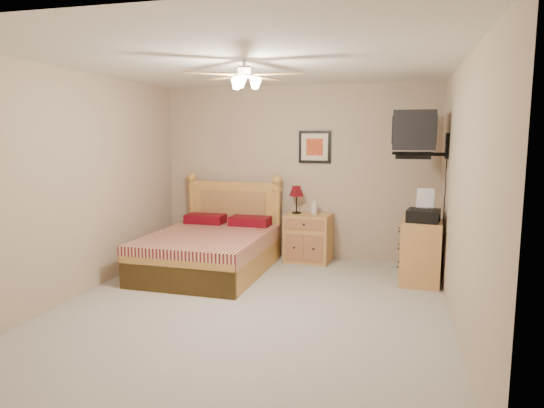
{
  "coord_description": "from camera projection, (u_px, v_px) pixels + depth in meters",
  "views": [
    {
      "loc": [
        1.44,
        -4.67,
        1.81
      ],
      "look_at": [
        -0.02,
        0.9,
        0.97
      ],
      "focal_mm": 32.0,
      "sensor_mm": 36.0,
      "label": 1
    }
  ],
  "objects": [
    {
      "name": "fax_machine",
      "position": [
        424.0,
        206.0,
        5.7
      ],
      "size": [
        0.42,
        0.44,
        0.38
      ],
      "primitive_type": null,
      "rotation": [
        0.0,
        0.0,
        -0.17
      ],
      "color": "black",
      "rests_on": "dresser"
    },
    {
      "name": "wall_tv",
      "position": [
        427.0,
        134.0,
        5.68
      ],
      "size": [
        0.56,
        0.46,
        0.58
      ],
      "primitive_type": null,
      "color": "black",
      "rests_on": "wall_right"
    },
    {
      "name": "wall_left",
      "position": [
        80.0,
        184.0,
        5.41
      ],
      "size": [
        0.04,
        4.5,
        2.5
      ],
      "primitive_type": "cube",
      "color": "tan",
      "rests_on": "ground"
    },
    {
      "name": "lotion_bottle",
      "position": [
        314.0,
        206.0,
        6.84
      ],
      "size": [
        0.11,
        0.11,
        0.23
      ],
      "primitive_type": "imported",
      "rotation": [
        0.0,
        0.0,
        -0.21
      ],
      "color": "silver",
      "rests_on": "nightstand"
    },
    {
      "name": "table_lamp",
      "position": [
        296.0,
        200.0,
        6.91
      ],
      "size": [
        0.23,
        0.23,
        0.39
      ],
      "primitive_type": null,
      "rotation": [
        0.0,
        0.0,
        -0.1
      ],
      "color": "#600C13",
      "rests_on": "nightstand"
    },
    {
      "name": "nightstand",
      "position": [
        308.0,
        238.0,
        6.9
      ],
      "size": [
        0.66,
        0.52,
        0.68
      ],
      "primitive_type": "cube",
      "rotation": [
        0.0,
        0.0,
        -0.07
      ],
      "color": "#AB7038",
      "rests_on": "ground"
    },
    {
      "name": "floor",
      "position": [
        252.0,
        307.0,
        5.09
      ],
      "size": [
        4.5,
        4.5,
        0.0
      ],
      "primitive_type": "plane",
      "color": "#A09A91",
      "rests_on": "ground"
    },
    {
      "name": "dresser",
      "position": [
        420.0,
        251.0,
        5.91
      ],
      "size": [
        0.47,
        0.67,
        0.78
      ],
      "primitive_type": "cube",
      "rotation": [
        0.0,
        0.0,
        -0.03
      ],
      "color": "#B48447",
      "rests_on": "ground"
    },
    {
      "name": "ceiling_fan",
      "position": [
        244.0,
        75.0,
        4.56
      ],
      "size": [
        1.14,
        1.14,
        0.28
      ],
      "primitive_type": null,
      "color": "silver",
      "rests_on": "ceiling"
    },
    {
      "name": "magazine_lower",
      "position": [
        415.0,
        216.0,
        6.06
      ],
      "size": [
        0.23,
        0.28,
        0.02
      ],
      "primitive_type": "imported",
      "rotation": [
        0.0,
        0.0,
        -0.18
      ],
      "color": "beige",
      "rests_on": "dresser"
    },
    {
      "name": "framed_picture",
      "position": [
        315.0,
        147.0,
        6.93
      ],
      "size": [
        0.46,
        0.04,
        0.46
      ],
      "primitive_type": "cube",
      "color": "black",
      "rests_on": "wall_back"
    },
    {
      "name": "wall_back",
      "position": [
        296.0,
        172.0,
        7.07
      ],
      "size": [
        4.0,
        0.04,
        2.5
      ],
      "primitive_type": "cube",
      "color": "tan",
      "rests_on": "ground"
    },
    {
      "name": "wall_right",
      "position": [
        461.0,
        196.0,
        4.41
      ],
      "size": [
        0.04,
        4.5,
        2.5
      ],
      "primitive_type": "cube",
      "color": "tan",
      "rests_on": "ground"
    },
    {
      "name": "ceiling",
      "position": [
        250.0,
        62.0,
        4.73
      ],
      "size": [
        4.0,
        4.5,
        0.04
      ],
      "primitive_type": "cube",
      "color": "white",
      "rests_on": "ground"
    },
    {
      "name": "bed",
      "position": [
        208.0,
        226.0,
        6.31
      ],
      "size": [
        1.49,
        1.93,
        1.23
      ],
      "primitive_type": null,
      "rotation": [
        0.0,
        0.0,
        -0.02
      ],
      "color": "#B07B34",
      "rests_on": "ground"
    },
    {
      "name": "wall_front",
      "position": [
        135.0,
        233.0,
        2.76
      ],
      "size": [
        4.0,
        0.04,
        2.5
      ],
      "primitive_type": "cube",
      "color": "tan",
      "rests_on": "ground"
    },
    {
      "name": "magazine_upper",
      "position": [
        417.0,
        214.0,
        6.07
      ],
      "size": [
        0.21,
        0.26,
        0.02
      ],
      "primitive_type": "imported",
      "rotation": [
        0.0,
        0.0,
        0.16
      ],
      "color": "tan",
      "rests_on": "magazine_lower"
    }
  ]
}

